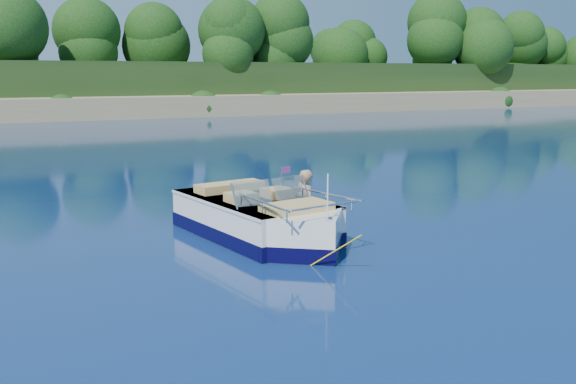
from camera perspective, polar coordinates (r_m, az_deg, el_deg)
name	(u,v)px	position (r m, az deg, el deg)	size (l,w,h in m)	color
ground	(337,240)	(12.36, 4.41, -4.27)	(160.00, 160.00, 0.00)	#0A1F4A
shoreline	(36,94)	(74.35, -21.49, 8.14)	(170.00, 59.00, 6.00)	#8E7A52
treeline	(60,40)	(51.73, -19.64, 12.60)	(150.00, 7.12, 8.19)	black
motorboat	(263,222)	(12.32, -2.22, -2.69)	(2.37, 5.16, 1.73)	white
tow_tube	(305,216)	(13.94, 1.50, -2.14)	(1.39, 1.39, 0.36)	#EDEF07
boy	(303,220)	(13.95, 1.37, -2.53)	(0.58, 0.38, 1.59)	tan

